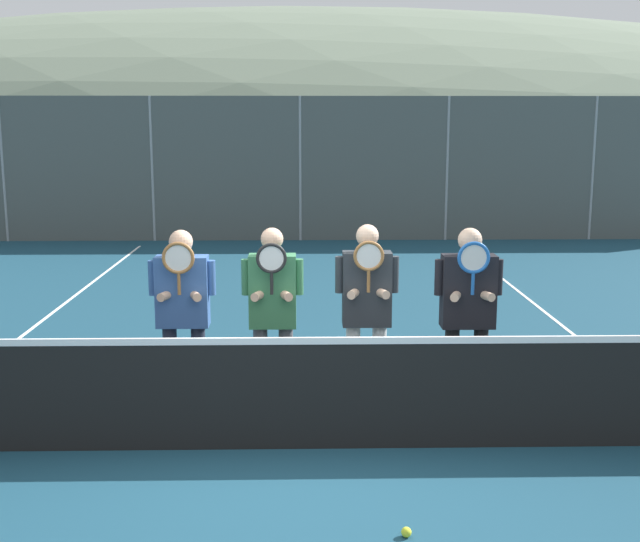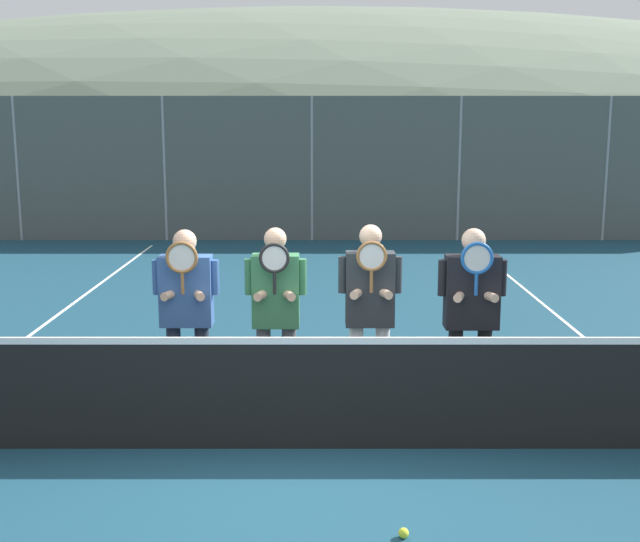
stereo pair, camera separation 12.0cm
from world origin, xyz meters
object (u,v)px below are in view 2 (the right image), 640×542
car_far_left (100,189)px  car_center (457,189)px  player_center_left (272,307)px  player_rightmost (468,306)px  car_left_of_center (275,191)px  player_center_right (366,305)px  player_leftmost (183,304)px  tennis_ball_on_court (400,533)px

car_far_left → car_center: (9.60, 0.00, 0.01)m
player_center_left → player_rightmost: 1.75m
car_far_left → car_left_of_center: 4.75m
player_center_left → player_center_right: size_ratio=0.98×
car_center → player_center_right: bearing=-102.9°
player_center_left → car_left_of_center: player_center_left is taller
car_left_of_center → car_center: 4.89m
player_center_right → car_left_of_center: size_ratio=0.42×
player_rightmost → car_left_of_center: player_rightmost is taller
player_leftmost → player_center_left: (0.82, -0.09, -0.00)m
player_center_left → player_center_right: 0.84m
player_leftmost → tennis_ball_on_court: (1.76, -2.33, -0.98)m
player_center_left → car_far_left: 15.50m
player_center_right → tennis_ball_on_court: size_ratio=25.85×
player_center_left → player_rightmost: same height
player_center_right → player_leftmost: bearing=176.3°
player_leftmost → car_left_of_center: size_ratio=0.40×
tennis_ball_on_court → player_rightmost: bearing=69.7°
player_leftmost → car_center: 15.27m
car_center → player_rightmost: bearing=-99.5°
player_leftmost → tennis_ball_on_court: 3.08m
player_leftmost → car_center: car_center is taller
player_center_right → tennis_ball_on_court: 2.44m
car_far_left → tennis_ball_on_court: car_far_left is taller
player_center_left → car_far_left: bearing=110.5°
player_center_right → car_left_of_center: player_center_right is taller
car_left_of_center → car_center: car_center is taller
car_far_left → car_center: car_center is taller
player_center_right → car_center: (3.34, 14.54, -0.15)m
car_left_of_center → car_center: size_ratio=0.93×
player_center_left → car_left_of_center: size_ratio=0.41×
player_leftmost → player_center_left: player_center_left is taller
player_center_right → car_left_of_center: (-1.53, 14.10, -0.17)m
player_leftmost → player_center_right: size_ratio=0.97×
car_left_of_center → tennis_ball_on_court: car_left_of_center is taller
car_center → tennis_ball_on_court: size_ratio=66.69×
car_center → tennis_ball_on_court: car_center is taller
tennis_ball_on_court → player_leftmost: bearing=127.0°
player_center_left → tennis_ball_on_court: 2.62m
player_leftmost → player_center_left: bearing=-6.5°
player_center_right → tennis_ball_on_court: player_center_right is taller
car_center → car_far_left: bearing=-180.0°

